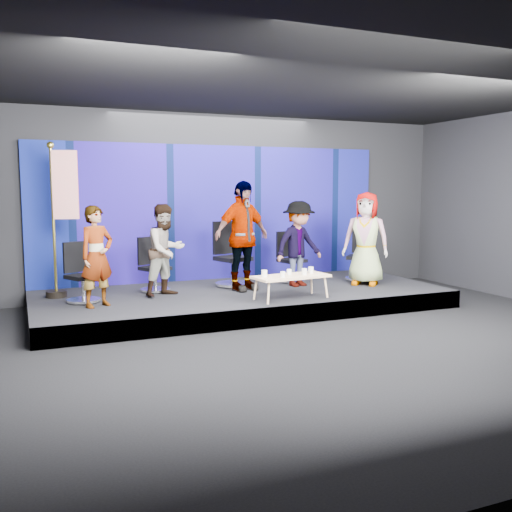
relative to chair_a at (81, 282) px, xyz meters
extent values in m
plane|color=black|center=(2.70, -2.52, -0.61)|extent=(10.00, 10.00, 0.00)
cube|color=black|center=(2.70, 1.48, 1.14)|extent=(10.00, 0.02, 3.50)
cube|color=black|center=(2.70, -2.52, 2.89)|extent=(10.00, 8.00, 0.02)
cube|color=black|center=(2.70, -0.02, -0.46)|extent=(7.00, 3.00, 0.30)
cube|color=navy|center=(2.70, 1.43, 0.99)|extent=(7.00, 0.08, 2.60)
cylinder|color=silver|center=(0.02, -0.04, -0.28)|extent=(0.72, 0.72, 0.05)
cylinder|color=silver|center=(0.02, -0.04, -0.08)|extent=(0.06, 0.06, 0.35)
cube|color=black|center=(0.02, -0.04, 0.10)|extent=(0.57, 0.57, 0.06)
cube|color=black|center=(-0.08, 0.14, 0.39)|extent=(0.37, 0.22, 0.49)
imported|color=black|center=(0.19, -0.46, 0.45)|extent=(0.66, 0.58, 1.52)
cylinder|color=silver|center=(1.27, 0.45, -0.28)|extent=(0.70, 0.70, 0.05)
cylinder|color=silver|center=(1.27, 0.45, -0.08)|extent=(0.06, 0.06, 0.35)
cube|color=black|center=(1.27, 0.45, 0.10)|extent=(0.56, 0.56, 0.06)
cube|color=black|center=(1.18, 0.64, 0.39)|extent=(0.37, 0.21, 0.49)
imported|color=black|center=(1.36, 0.01, 0.45)|extent=(0.91, 0.84, 1.52)
cylinder|color=silver|center=(2.70, 0.45, -0.28)|extent=(0.83, 0.83, 0.07)
cylinder|color=silver|center=(2.70, 0.45, -0.02)|extent=(0.08, 0.08, 0.44)
cube|color=black|center=(2.70, 0.45, 0.20)|extent=(0.67, 0.67, 0.08)
cube|color=black|center=(2.62, 0.70, 0.56)|extent=(0.48, 0.20, 0.61)
imported|color=black|center=(2.70, 0.00, 0.64)|extent=(1.21, 0.78, 1.91)
cylinder|color=silver|center=(3.89, 0.45, -0.28)|extent=(0.65, 0.65, 0.05)
cylinder|color=silver|center=(3.89, 0.45, -0.08)|extent=(0.06, 0.06, 0.36)
cube|color=black|center=(3.89, 0.45, 0.10)|extent=(0.52, 0.52, 0.06)
cube|color=black|center=(3.84, 0.66, 0.40)|extent=(0.39, 0.14, 0.49)
imported|color=black|center=(3.81, 0.01, 0.47)|extent=(1.11, 0.80, 1.55)
cylinder|color=silver|center=(5.20, 0.09, -0.28)|extent=(0.84, 0.84, 0.06)
cylinder|color=silver|center=(5.20, 0.09, -0.05)|extent=(0.07, 0.07, 0.40)
cube|color=black|center=(5.20, 0.09, 0.15)|extent=(0.67, 0.67, 0.07)
cube|color=black|center=(5.36, 0.26, 0.47)|extent=(0.35, 0.34, 0.55)
imported|color=black|center=(5.03, -0.32, 0.55)|extent=(0.98, 0.97, 1.71)
cube|color=tan|center=(3.15, -1.03, 0.05)|extent=(1.30, 0.67, 0.04)
cylinder|color=tan|center=(2.63, -1.30, -0.14)|extent=(0.03, 0.03, 0.34)
cylinder|color=tan|center=(2.58, -0.89, -0.14)|extent=(0.03, 0.03, 0.34)
cylinder|color=tan|center=(3.71, -1.17, -0.14)|extent=(0.03, 0.03, 0.34)
cylinder|color=tan|center=(3.67, -0.77, -0.14)|extent=(0.03, 0.03, 0.34)
cylinder|color=silver|center=(2.69, -1.01, 0.13)|extent=(0.09, 0.09, 0.11)
cylinder|color=silver|center=(2.93, -1.18, 0.12)|extent=(0.08, 0.08, 0.09)
cylinder|color=silver|center=(3.15, -0.96, 0.12)|extent=(0.08, 0.08, 0.09)
cylinder|color=silver|center=(3.37, -1.07, 0.12)|extent=(0.09, 0.09, 0.10)
cylinder|color=silver|center=(3.55, -0.95, 0.13)|extent=(0.09, 0.09, 0.11)
cylinder|color=black|center=(-0.34, 0.58, -0.26)|extent=(0.33, 0.33, 0.10)
cylinder|color=gold|center=(-0.34, 0.58, 0.95)|extent=(0.05, 0.05, 2.30)
sphere|color=gold|center=(-0.34, 0.58, 2.15)|extent=(0.12, 0.12, 0.12)
cube|color=red|center=(-0.14, 0.51, 1.52)|extent=(0.40, 0.15, 1.10)
camera|label=1|loc=(-0.87, -9.18, 1.46)|focal=40.00mm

